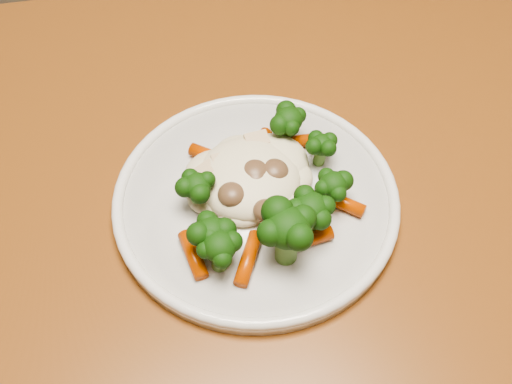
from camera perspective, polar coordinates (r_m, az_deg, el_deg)
dining_table at (r=0.63m, az=11.28°, el=-9.75°), size 1.38×1.09×0.75m
plate at (r=0.56m, az=-0.00°, el=-0.86°), size 0.25×0.25×0.01m
meal at (r=0.53m, az=0.56°, el=-0.09°), size 0.16×0.17×0.05m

